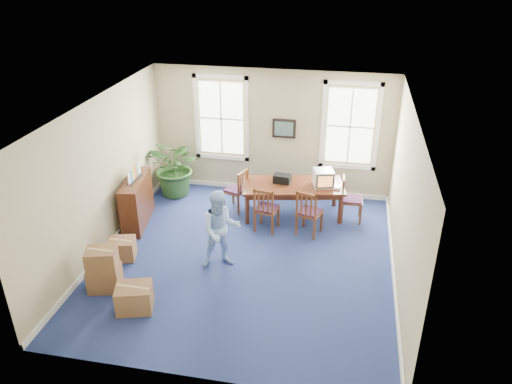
% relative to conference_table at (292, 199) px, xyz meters
% --- Properties ---
extents(floor, '(6.50, 6.50, 0.00)m').
position_rel_conference_table_xyz_m(floor, '(-0.70, -2.05, -0.40)').
color(floor, navy).
rests_on(floor, ground).
extents(ceiling, '(6.50, 6.50, 0.00)m').
position_rel_conference_table_xyz_m(ceiling, '(-0.70, -2.05, 2.80)').
color(ceiling, white).
rests_on(ceiling, ground).
extents(wall_back, '(6.50, 0.00, 6.50)m').
position_rel_conference_table_xyz_m(wall_back, '(-0.70, 1.20, 1.20)').
color(wall_back, tan).
rests_on(wall_back, ground).
extents(wall_front, '(6.50, 0.00, 6.50)m').
position_rel_conference_table_xyz_m(wall_front, '(-0.70, -5.30, 1.20)').
color(wall_front, tan).
rests_on(wall_front, ground).
extents(wall_left, '(0.00, 6.50, 6.50)m').
position_rel_conference_table_xyz_m(wall_left, '(-3.70, -2.05, 1.20)').
color(wall_left, tan).
rests_on(wall_left, ground).
extents(wall_right, '(0.00, 6.50, 6.50)m').
position_rel_conference_table_xyz_m(wall_right, '(2.30, -2.05, 1.20)').
color(wall_right, tan).
rests_on(wall_right, ground).
extents(baseboard_back, '(6.00, 0.04, 0.12)m').
position_rel_conference_table_xyz_m(baseboard_back, '(-0.70, 1.17, -0.34)').
color(baseboard_back, white).
rests_on(baseboard_back, ground).
extents(baseboard_left, '(0.04, 6.50, 0.12)m').
position_rel_conference_table_xyz_m(baseboard_left, '(-3.67, -2.05, -0.34)').
color(baseboard_left, white).
rests_on(baseboard_left, ground).
extents(baseboard_right, '(0.04, 6.50, 0.12)m').
position_rel_conference_table_xyz_m(baseboard_right, '(2.27, -2.05, -0.34)').
color(baseboard_right, white).
rests_on(baseboard_right, ground).
extents(window_left, '(1.40, 0.12, 2.20)m').
position_rel_conference_table_xyz_m(window_left, '(-2.00, 1.18, 1.50)').
color(window_left, white).
rests_on(window_left, ground).
extents(window_right, '(1.40, 0.12, 2.20)m').
position_rel_conference_table_xyz_m(window_right, '(1.20, 1.18, 1.50)').
color(window_right, white).
rests_on(window_right, ground).
extents(wall_picture, '(0.58, 0.06, 0.48)m').
position_rel_conference_table_xyz_m(wall_picture, '(-0.40, 1.15, 1.35)').
color(wall_picture, black).
rests_on(wall_picture, ground).
extents(conference_table, '(2.51, 1.50, 0.80)m').
position_rel_conference_table_xyz_m(conference_table, '(0.00, 0.00, 0.00)').
color(conference_table, '#4C2312').
rests_on(conference_table, ground).
extents(crt_tv, '(0.55, 0.57, 0.40)m').
position_rel_conference_table_xyz_m(crt_tv, '(0.69, 0.05, 0.60)').
color(crt_tv, '#B7B7BC').
rests_on(crt_tv, conference_table).
extents(game_console, '(0.20, 0.24, 0.06)m').
position_rel_conference_table_xyz_m(game_console, '(1.01, 0.00, 0.43)').
color(game_console, white).
rests_on(game_console, conference_table).
extents(equipment_bag, '(0.42, 0.30, 0.20)m').
position_rel_conference_table_xyz_m(equipment_bag, '(-0.27, 0.05, 0.50)').
color(equipment_bag, black).
rests_on(equipment_bag, conference_table).
extents(chair_near_left, '(0.56, 0.56, 1.08)m').
position_rel_conference_table_xyz_m(chair_near_left, '(-0.48, -0.80, 0.14)').
color(chair_near_left, brown).
rests_on(chair_near_left, ground).
extents(chair_near_right, '(0.62, 0.62, 1.10)m').
position_rel_conference_table_xyz_m(chair_near_right, '(0.48, -0.80, 0.15)').
color(chair_near_right, brown).
rests_on(chair_near_right, ground).
extents(chair_end_left, '(0.61, 0.61, 1.06)m').
position_rel_conference_table_xyz_m(chair_end_left, '(-1.39, 0.00, 0.13)').
color(chair_end_left, brown).
rests_on(chair_end_left, ground).
extents(chair_end_right, '(0.50, 0.50, 1.08)m').
position_rel_conference_table_xyz_m(chair_end_right, '(1.39, 0.00, 0.14)').
color(chair_end_right, brown).
rests_on(chair_end_right, ground).
extents(man, '(0.98, 0.87, 1.64)m').
position_rel_conference_table_xyz_m(man, '(-1.13, -2.36, 0.42)').
color(man, '#9BBFF9').
rests_on(man, ground).
extents(credenza, '(0.64, 1.50, 1.14)m').
position_rel_conference_table_xyz_m(credenza, '(-3.45, -1.09, 0.17)').
color(credenza, '#4C2312').
rests_on(credenza, ground).
extents(brochure_rack, '(0.28, 0.69, 0.30)m').
position_rel_conference_table_xyz_m(brochure_rack, '(-3.43, -1.09, 0.89)').
color(brochure_rack, '#99999E').
rests_on(brochure_rack, credenza).
extents(potted_plant, '(1.75, 1.65, 1.56)m').
position_rel_conference_table_xyz_m(potted_plant, '(-3.03, 0.48, 0.38)').
color(potted_plant, '#264C1F').
rests_on(potted_plant, ground).
extents(cardboard_boxes, '(1.86, 1.86, 0.90)m').
position_rel_conference_table_xyz_m(cardboard_boxes, '(-2.87, -3.41, 0.05)').
color(cardboard_boxes, brown).
rests_on(cardboard_boxes, ground).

